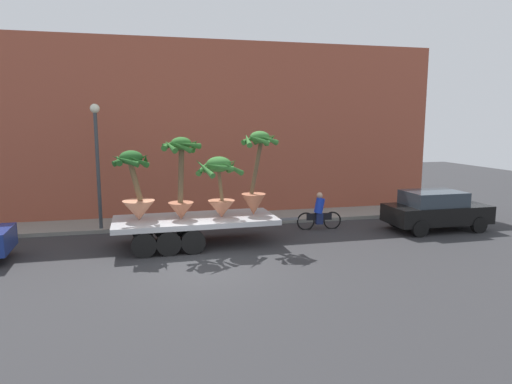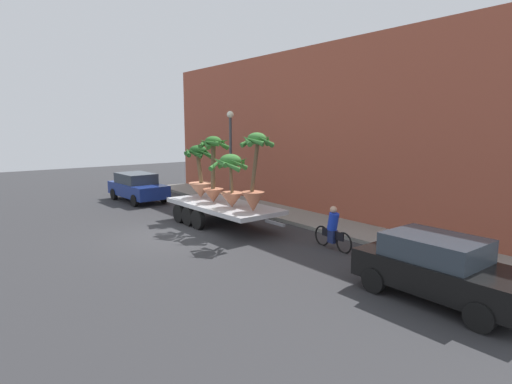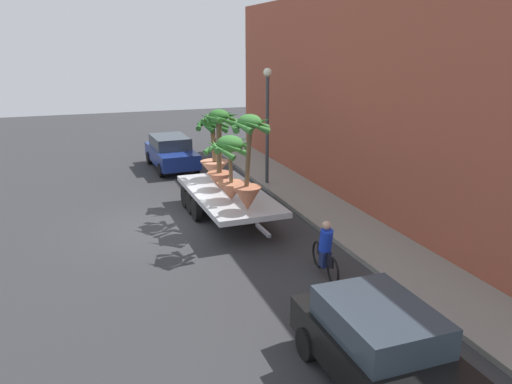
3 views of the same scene
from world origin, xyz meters
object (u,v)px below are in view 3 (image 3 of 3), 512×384
cyclist (325,251)px  parked_car (382,348)px  potted_palm_front (219,149)px  potted_palm_rear (230,165)px  street_lamp (267,111)px  flatbed_trailer (226,196)px  trailing_car (171,152)px  potted_palm_extra (248,168)px  potted_palm_middle (214,152)px

cyclist → parked_car: bearing=-14.9°
potted_palm_front → potted_palm_rear: bearing=-0.1°
street_lamp → flatbed_trailer: bearing=-41.0°
parked_car → trailing_car: same height
parked_car → trailing_car: 17.58m
potted_palm_front → potted_palm_extra: potted_palm_extra is taller
cyclist → trailing_car: trailing_car is taller
flatbed_trailer → parked_car: parked_car is taller
potted_palm_rear → trailing_car: (-8.85, -0.39, -1.32)m
parked_car → trailing_car: bearing=-178.3°
potted_palm_middle → trailing_car: (-6.02, -0.59, -1.18)m
cyclist → potted_palm_rear: bearing=-162.5°
potted_palm_front → potted_palm_extra: 2.67m
flatbed_trailer → trailing_car: 7.76m
potted_palm_rear → potted_palm_middle: potted_palm_middle is taller
trailing_car → potted_palm_extra: bearing=3.1°
potted_palm_rear → trailing_car: size_ratio=0.49×
potted_palm_extra → parked_car: size_ratio=0.75×
potted_palm_rear → trailing_car: potted_palm_rear is taller
potted_palm_rear → street_lamp: bearing=145.9°
potted_palm_front → street_lamp: 4.23m
trailing_car → potted_palm_front: bearing=3.0°
trailing_car → potted_palm_rear: bearing=2.5°
flatbed_trailer → parked_car: (9.83, -0.00, 0.06)m
parked_car → potted_palm_middle: bearing=179.7°
cyclist → flatbed_trailer: bearing=-167.4°
potted_palm_rear → potted_palm_middle: size_ratio=0.90×
potted_palm_middle → street_lamp: (-1.47, 2.71, 1.22)m
potted_palm_middle → street_lamp: 3.32m
parked_car → cyclist: bearing=165.1°
trailing_car → street_lamp: street_lamp is taller
cyclist → parked_car: parked_car is taller
potted_palm_middle → cyclist: 7.28m
cyclist → street_lamp: 9.04m
cyclist → potted_palm_front: bearing=-166.5°
potted_palm_middle → potted_palm_extra: 4.18m
potted_palm_front → potted_palm_middle: bearing=172.7°
flatbed_trailer → parked_car: 9.83m
potted_palm_rear → street_lamp: 5.30m
potted_palm_middle → cyclist: (7.07, 1.14, -1.34)m
potted_palm_front → street_lamp: bearing=135.6°
cyclist → potted_palm_middle: bearing=-170.8°
flatbed_trailer → cyclist: cyclist is taller
potted_palm_front → cyclist: size_ratio=1.53×
potted_palm_middle → trailing_car: bearing=-174.4°
potted_palm_rear → potted_palm_extra: size_ratio=0.71×
potted_palm_rear → street_lamp: (-4.29, 2.91, 1.08)m
flatbed_trailer → potted_palm_extra: potted_palm_extra is taller
cyclist → potted_palm_extra: bearing=-158.0°
potted_palm_rear → cyclist: 4.68m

